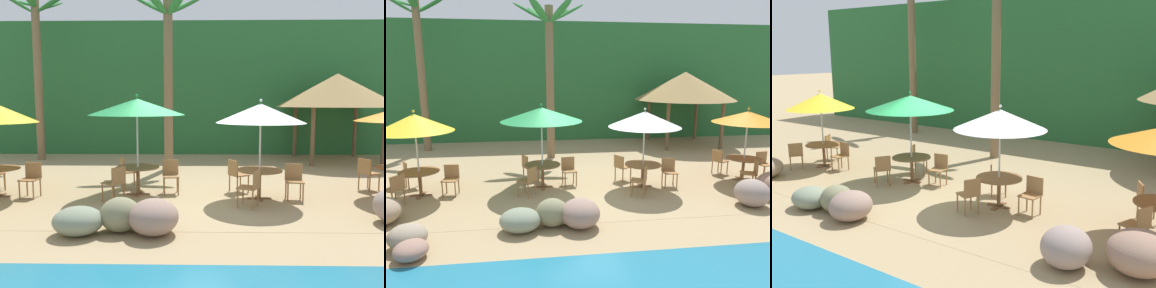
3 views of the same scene
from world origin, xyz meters
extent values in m
plane|color=tan|center=(0.00, 0.00, 0.00)|extent=(120.00, 120.00, 0.00)
cube|color=tan|center=(0.00, 0.00, 0.00)|extent=(18.00, 5.20, 0.01)
cube|color=#286633|center=(0.00, 9.00, 3.00)|extent=(28.00, 2.40, 6.00)
ellipsoid|color=gray|center=(-0.49, -2.72, 0.33)|extent=(0.91, 0.99, 0.65)
ellipsoid|color=#807C59|center=(-1.12, -2.58, 0.32)|extent=(0.76, 0.74, 0.64)
ellipsoid|color=gray|center=(-1.85, -2.77, 0.26)|extent=(0.93, 0.82, 0.51)
cylinder|color=#9E7042|center=(-3.74, -0.36, 0.23)|extent=(0.04, 0.04, 0.45)
cylinder|color=#9E7042|center=(-4.09, -0.34, 0.23)|extent=(0.04, 0.04, 0.45)
cylinder|color=#9E7042|center=(-3.71, -0.01, 0.23)|extent=(0.04, 0.04, 0.45)
cylinder|color=#9E7042|center=(-4.07, 0.02, 0.23)|extent=(0.04, 0.04, 0.45)
cube|color=#9E7042|center=(-3.90, -0.17, 0.47)|extent=(0.45, 0.45, 0.03)
cube|color=#9E7042|center=(-3.89, 0.03, 0.66)|extent=(0.42, 0.07, 0.42)
cylinder|color=#9E7042|center=(-5.10, 0.87, 0.23)|extent=(0.04, 0.04, 0.45)
cylinder|color=#9E7042|center=(-4.93, 0.56, 0.23)|extent=(0.04, 0.04, 0.45)
cylinder|color=silver|center=(-1.24, 0.19, 1.19)|extent=(0.04, 0.04, 2.37)
cone|color=#238E47|center=(-1.24, 0.19, 2.27)|extent=(2.44, 2.44, 0.41)
sphere|color=#238E47|center=(-1.24, 0.19, 2.56)|extent=(0.07, 0.07, 0.07)
cube|color=brown|center=(-1.24, 0.19, 0.01)|extent=(0.60, 0.12, 0.03)
cube|color=brown|center=(-1.24, 0.19, 0.01)|extent=(0.12, 0.60, 0.03)
cylinder|color=brown|center=(-1.24, 0.19, 0.37)|extent=(0.09, 0.09, 0.71)
cylinder|color=brown|center=(-1.24, 0.19, 0.72)|extent=(1.10, 1.10, 0.03)
cylinder|color=#9E7042|center=(-0.20, 0.15, 0.23)|extent=(0.04, 0.04, 0.45)
cylinder|color=#9E7042|center=(-0.55, 0.10, 0.23)|extent=(0.04, 0.04, 0.45)
cylinder|color=#9E7042|center=(-0.25, 0.50, 0.23)|extent=(0.04, 0.04, 0.45)
cylinder|color=#9E7042|center=(-0.60, 0.46, 0.23)|extent=(0.04, 0.04, 0.45)
cube|color=#9E7042|center=(-0.40, 0.30, 0.47)|extent=(0.47, 0.47, 0.03)
cube|color=#9E7042|center=(-0.43, 0.50, 0.66)|extent=(0.42, 0.09, 0.42)
cylinder|color=#9E7042|center=(-1.52, 1.19, 0.23)|extent=(0.04, 0.04, 0.45)
cylinder|color=#9E7042|center=(-1.37, 0.87, 0.23)|extent=(0.04, 0.04, 0.45)
cylinder|color=#9E7042|center=(-1.84, 1.04, 0.23)|extent=(0.04, 0.04, 0.45)
cylinder|color=#9E7042|center=(-1.69, 0.72, 0.23)|extent=(0.04, 0.04, 0.45)
cube|color=#9E7042|center=(-1.61, 0.96, 0.47)|extent=(0.56, 0.56, 0.03)
cube|color=#9E7042|center=(-1.79, 0.87, 0.66)|extent=(0.21, 0.40, 0.42)
cylinder|color=#9E7042|center=(-1.98, -0.55, 0.23)|extent=(0.04, 0.04, 0.45)
cylinder|color=#9E7042|center=(-1.77, -0.26, 0.23)|extent=(0.04, 0.04, 0.45)
cylinder|color=#9E7042|center=(-1.69, -0.76, 0.23)|extent=(0.04, 0.04, 0.45)
cylinder|color=#9E7042|center=(-1.48, -0.46, 0.23)|extent=(0.04, 0.04, 0.45)
cube|color=#9E7042|center=(-1.73, -0.51, 0.47)|extent=(0.58, 0.58, 0.03)
cube|color=#9E7042|center=(-1.57, -0.62, 0.66)|extent=(0.27, 0.37, 0.42)
cylinder|color=silver|center=(1.82, -0.18, 1.11)|extent=(0.04, 0.04, 2.22)
cone|color=white|center=(1.82, -0.18, 2.12)|extent=(2.17, 2.17, 0.46)
sphere|color=white|center=(1.82, -0.18, 2.43)|extent=(0.07, 0.07, 0.07)
cube|color=brown|center=(1.82, -0.18, 0.01)|extent=(0.60, 0.12, 0.03)
cube|color=brown|center=(1.82, -0.18, 0.01)|extent=(0.12, 0.60, 0.03)
cylinder|color=brown|center=(1.82, -0.18, 0.37)|extent=(0.09, 0.09, 0.71)
cylinder|color=brown|center=(1.82, -0.18, 0.72)|extent=(1.10, 1.10, 0.03)
cylinder|color=#9E7042|center=(2.83, -0.46, 0.23)|extent=(0.04, 0.04, 0.45)
cylinder|color=#9E7042|center=(2.47, -0.42, 0.23)|extent=(0.04, 0.04, 0.45)
cylinder|color=#9E7042|center=(2.86, -0.10, 0.23)|extent=(0.04, 0.04, 0.45)
cylinder|color=#9E7042|center=(2.50, -0.07, 0.23)|extent=(0.04, 0.04, 0.45)
cube|color=#9E7042|center=(2.66, -0.26, 0.47)|extent=(0.46, 0.46, 0.03)
cube|color=#9E7042|center=(2.68, -0.06, 0.66)|extent=(0.42, 0.07, 0.42)
cylinder|color=#9E7042|center=(1.46, 0.80, 0.23)|extent=(0.04, 0.04, 0.45)
cylinder|color=#9E7042|center=(1.64, 0.49, 0.23)|extent=(0.04, 0.04, 0.45)
cylinder|color=#9E7042|center=(1.15, 0.62, 0.23)|extent=(0.04, 0.04, 0.45)
cylinder|color=#9E7042|center=(1.33, 0.31, 0.23)|extent=(0.04, 0.04, 0.45)
cube|color=#9E7042|center=(1.40, 0.55, 0.47)|extent=(0.57, 0.57, 0.03)
cube|color=#9E7042|center=(1.22, 0.45, 0.66)|extent=(0.24, 0.38, 0.42)
cylinder|color=#9E7042|center=(1.20, -1.03, 0.23)|extent=(0.04, 0.04, 0.45)
cylinder|color=#9E7042|center=(1.36, -0.71, 0.23)|extent=(0.04, 0.04, 0.45)
cylinder|color=#9E7042|center=(1.52, -1.18, 0.23)|extent=(0.04, 0.04, 0.45)
cylinder|color=#9E7042|center=(1.68, -0.87, 0.23)|extent=(0.04, 0.04, 0.45)
cube|color=#9E7042|center=(1.44, -0.95, 0.47)|extent=(0.56, 0.56, 0.03)
cube|color=#9E7042|center=(1.62, -1.03, 0.66)|extent=(0.22, 0.39, 0.42)
cylinder|color=#9E7042|center=(5.05, 1.09, 0.23)|extent=(0.04, 0.04, 0.45)
cylinder|color=#9E7042|center=(5.21, 0.77, 0.23)|extent=(0.04, 0.04, 0.45)
cylinder|color=#9E7042|center=(4.73, 0.94, 0.23)|extent=(0.04, 0.04, 0.45)
cylinder|color=#9E7042|center=(4.89, 0.62, 0.23)|extent=(0.04, 0.04, 0.45)
cube|color=#9E7042|center=(4.97, 0.86, 0.47)|extent=(0.56, 0.56, 0.03)
cube|color=#9E7042|center=(4.79, 0.77, 0.66)|extent=(0.22, 0.39, 0.42)
cylinder|color=brown|center=(-6.26, 6.09, 3.28)|extent=(0.32, 0.32, 6.57)
ellipsoid|color=#2D7A38|center=(-5.52, 5.99, 6.33)|extent=(1.41, 0.53, 0.80)
ellipsoid|color=#2D7A38|center=(-5.91, 6.75, 6.36)|extent=(0.98, 1.42, 0.71)
ellipsoid|color=#2D7A38|center=(-6.90, 6.47, 6.43)|extent=(1.45, 1.06, 0.52)
ellipsoid|color=#2D7A38|center=(-6.92, 5.75, 6.32)|extent=(1.38, 0.95, 0.82)
cylinder|color=brown|center=(-0.76, 4.05, 3.02)|extent=(0.32, 0.32, 6.03)
ellipsoid|color=#2D7A38|center=(-0.03, 4.16, 5.79)|extent=(1.41, 0.56, 0.80)
ellipsoid|color=#2D7A38|center=(-0.32, 4.64, 5.85)|extent=(1.14, 1.36, 0.65)
ellipsoid|color=#2D7A38|center=(-1.18, 4.66, 5.79)|extent=(1.08, 1.34, 0.79)
ellipsoid|color=#2D7A38|center=(-1.50, 4.16, 5.78)|extent=(1.41, 0.57, 0.81)
cylinder|color=brown|center=(4.56, 7.31, 1.10)|extent=(0.16, 0.16, 2.20)
cylinder|color=brown|center=(7.18, 7.31, 1.10)|extent=(0.16, 0.16, 2.20)
cylinder|color=brown|center=(4.56, 4.69, 1.10)|extent=(0.16, 0.16, 2.20)
cylinder|color=brown|center=(7.18, 4.69, 1.10)|extent=(0.16, 0.16, 2.20)
cone|color=#9E7F4C|center=(5.87, 6.00, 2.86)|extent=(4.77, 4.77, 1.33)
camera|label=1|loc=(0.34, -9.28, 2.39)|focal=35.07mm
camera|label=2|loc=(-1.53, -10.07, 3.48)|focal=32.31mm
camera|label=3|loc=(6.56, -8.63, 3.62)|focal=39.73mm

